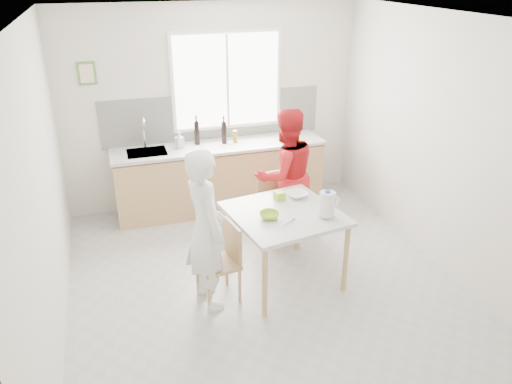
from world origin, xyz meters
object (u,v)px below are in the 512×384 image
(dining_table, at_px, (284,219))
(wine_bottle_b, at_px, (224,132))
(chair_left, at_px, (223,259))
(bowl_green, at_px, (269,215))
(milk_jug, at_px, (327,204))
(person_red, at_px, (285,175))
(chair_far, at_px, (276,204))
(wine_bottle_a, at_px, (197,133))
(person_white, at_px, (206,230))
(bowl_white, at_px, (297,195))

(dining_table, bearing_deg, wine_bottle_b, 94.09)
(chair_left, xyz_separation_m, wine_bottle_b, (0.54, 2.07, 0.62))
(bowl_green, distance_m, milk_jug, 0.58)
(milk_jug, distance_m, wine_bottle_b, 2.24)
(milk_jug, bearing_deg, dining_table, 139.11)
(dining_table, height_order, person_red, person_red)
(chair_far, xyz_separation_m, wine_bottle_a, (-0.71, 1.16, 0.61))
(dining_table, height_order, person_white, person_white)
(dining_table, bearing_deg, bowl_green, -156.57)
(chair_far, bearing_deg, dining_table, -113.25)
(chair_left, distance_m, bowl_green, 0.63)
(chair_far, relative_size, bowl_white, 3.83)
(chair_far, relative_size, wine_bottle_a, 2.67)
(person_red, bearing_deg, chair_far, 4.47)
(dining_table, relative_size, person_red, 0.74)
(wine_bottle_a, bearing_deg, milk_jug, -69.02)
(chair_far, height_order, milk_jug, milk_jug)
(dining_table, relative_size, person_white, 0.74)
(person_red, height_order, bowl_white, person_red)
(person_white, height_order, bowl_green, person_white)
(person_white, height_order, milk_jug, person_white)
(bowl_green, distance_m, bowl_white, 0.58)
(person_white, height_order, wine_bottle_a, person_white)
(chair_left, bearing_deg, milk_jug, 74.50)
(chair_far, distance_m, person_red, 0.37)
(chair_far, xyz_separation_m, person_white, (-1.06, -1.00, 0.35))
(dining_table, distance_m, chair_far, 0.92)
(bowl_green, bearing_deg, chair_far, 66.93)
(chair_left, distance_m, bowl_white, 1.09)
(chair_left, xyz_separation_m, person_red, (1.02, 1.00, 0.36))
(person_red, distance_m, milk_jug, 1.13)
(bowl_green, distance_m, wine_bottle_a, 2.13)
(dining_table, bearing_deg, person_red, 69.14)
(chair_far, bearing_deg, wine_bottle_b, 98.46)
(milk_jug, bearing_deg, bowl_white, 92.60)
(dining_table, relative_size, bowl_white, 5.45)
(person_white, relative_size, bowl_green, 8.23)
(bowl_green, height_order, wine_bottle_b, wine_bottle_b)
(person_red, bearing_deg, bowl_white, 72.51)
(chair_left, distance_m, chair_far, 1.32)
(chair_far, height_order, wine_bottle_a, wine_bottle_a)
(chair_far, distance_m, person_white, 1.50)
(bowl_green, bearing_deg, chair_left, -176.46)
(person_red, bearing_deg, milk_jug, 81.92)
(dining_table, xyz_separation_m, bowl_white, (0.26, 0.30, 0.11))
(dining_table, distance_m, person_red, 0.96)
(person_white, relative_size, person_red, 1.00)
(chair_left, bearing_deg, wine_bottle_b, 156.00)
(chair_far, distance_m, wine_bottle_b, 1.30)
(chair_left, distance_m, person_red, 1.48)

